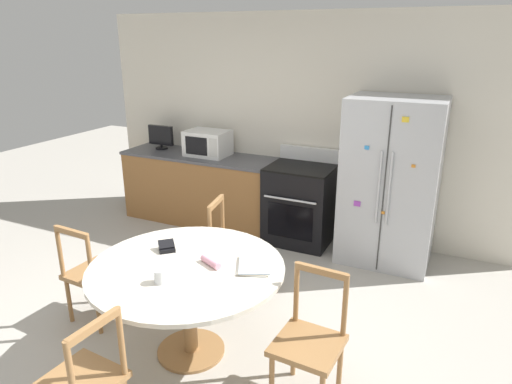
% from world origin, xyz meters
% --- Properties ---
extents(ground_plane, '(14.00, 14.00, 0.00)m').
position_xyz_m(ground_plane, '(0.00, 0.00, 0.00)').
color(ground_plane, '#B2ADA3').
extents(back_wall, '(5.20, 0.10, 2.60)m').
position_xyz_m(back_wall, '(0.00, 2.65, 1.30)').
color(back_wall, silver).
rests_on(back_wall, ground_plane).
extents(kitchen_counter, '(2.02, 0.64, 0.90)m').
position_xyz_m(kitchen_counter, '(-1.20, 2.29, 0.45)').
color(kitchen_counter, '#936033').
rests_on(kitchen_counter, ground_plane).
extents(refrigerator, '(0.95, 0.75, 1.76)m').
position_xyz_m(refrigerator, '(1.19, 2.22, 0.88)').
color(refrigerator, '#B2B5BA').
rests_on(refrigerator, ground_plane).
extents(oven_range, '(0.74, 0.68, 1.08)m').
position_xyz_m(oven_range, '(0.19, 2.26, 0.47)').
color(oven_range, black).
rests_on(oven_range, ground_plane).
extents(microwave, '(0.52, 0.39, 0.31)m').
position_xyz_m(microwave, '(-1.08, 2.31, 1.06)').
color(microwave, white).
rests_on(microwave, kitchen_counter).
extents(countertop_tv, '(0.36, 0.16, 0.31)m').
position_xyz_m(countertop_tv, '(-1.81, 2.34, 1.07)').
color(countertop_tv, black).
rests_on(countertop_tv, kitchen_counter).
extents(dining_table, '(1.43, 1.43, 0.75)m').
position_xyz_m(dining_table, '(0.14, -0.03, 0.64)').
color(dining_table, beige).
rests_on(dining_table, ground_plane).
extents(dining_chair_far, '(0.49, 0.49, 0.90)m').
position_xyz_m(dining_chair_far, '(0.01, 0.93, 0.43)').
color(dining_chair_far, '#9E7042').
rests_on(dining_chair_far, ground_plane).
extents(dining_chair_near, '(0.45, 0.45, 0.90)m').
position_xyz_m(dining_chair_near, '(0.05, -0.99, 0.43)').
color(dining_chair_near, '#9E7042').
rests_on(dining_chair_near, ground_plane).
extents(dining_chair_left, '(0.44, 0.44, 0.90)m').
position_xyz_m(dining_chair_left, '(-0.83, 0.01, 0.43)').
color(dining_chair_left, '#9E7042').
rests_on(dining_chair_left, ground_plane).
extents(dining_chair_right, '(0.44, 0.44, 0.90)m').
position_xyz_m(dining_chair_right, '(1.11, -0.07, 0.43)').
color(dining_chair_right, '#9E7042').
rests_on(dining_chair_right, ground_plane).
extents(candle_glass, '(0.08, 0.08, 0.09)m').
position_xyz_m(candle_glass, '(0.11, -0.30, 0.79)').
color(candle_glass, silver).
rests_on(candle_glass, dining_table).
extents(folded_napkin, '(0.19, 0.13, 0.05)m').
position_xyz_m(folded_napkin, '(0.29, 0.06, 0.78)').
color(folded_napkin, pink).
rests_on(folded_napkin, dining_table).
extents(wallet, '(0.17, 0.17, 0.07)m').
position_xyz_m(wallet, '(-0.14, 0.12, 0.78)').
color(wallet, black).
rests_on(wallet, dining_table).
extents(mail_stack, '(0.33, 0.36, 0.02)m').
position_xyz_m(mail_stack, '(0.59, 0.17, 0.76)').
color(mail_stack, white).
rests_on(mail_stack, dining_table).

